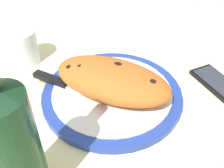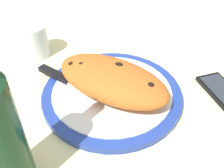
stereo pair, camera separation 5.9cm
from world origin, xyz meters
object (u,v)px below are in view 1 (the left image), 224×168
(calzone, at_px, (111,79))
(wine_bottle, at_px, (13,146))
(plate, at_px, (112,94))
(fork, at_px, (134,74))
(knife, at_px, (61,83))
(water_glass, at_px, (24,49))
(smartphone, at_px, (216,82))

(calzone, distance_m, wine_bottle, 0.28)
(plate, relative_size, wine_bottle, 1.04)
(fork, relative_size, knife, 0.69)
(calzone, bearing_deg, water_glass, 9.82)
(calzone, height_order, water_glass, water_glass)
(wine_bottle, bearing_deg, fork, -80.82)
(wine_bottle, bearing_deg, knife, -51.32)
(knife, distance_m, wine_bottle, 0.27)
(calzone, xyz_separation_m, knife, (0.10, 0.06, -0.03))
(calzone, bearing_deg, smartphone, -128.07)
(calzone, height_order, fork, calzone)
(wine_bottle, bearing_deg, water_glass, -33.07)
(plate, height_order, smartphone, plate)
(fork, bearing_deg, calzone, 87.70)
(knife, bearing_deg, smartphone, -134.27)
(smartphone, height_order, wine_bottle, wine_bottle)
(fork, bearing_deg, plate, 89.60)
(smartphone, bearing_deg, fork, 38.56)
(plate, xyz_separation_m, water_glass, (0.27, 0.05, 0.03))
(plate, height_order, calzone, calzone)
(wine_bottle, bearing_deg, plate, -77.98)
(knife, bearing_deg, wine_bottle, 128.68)
(fork, bearing_deg, smartphone, -141.44)
(calzone, relative_size, smartphone, 2.12)
(calzone, distance_m, fork, 0.09)
(fork, xyz_separation_m, smartphone, (-0.16, -0.13, -0.01))
(fork, height_order, water_glass, water_glass)
(smartphone, xyz_separation_m, water_glass, (0.43, 0.25, 0.03))
(plate, xyz_separation_m, fork, (-0.00, -0.08, 0.01))
(water_glass, bearing_deg, knife, 174.75)
(plate, bearing_deg, water_glass, 9.90)
(plate, bearing_deg, smartphone, -127.72)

